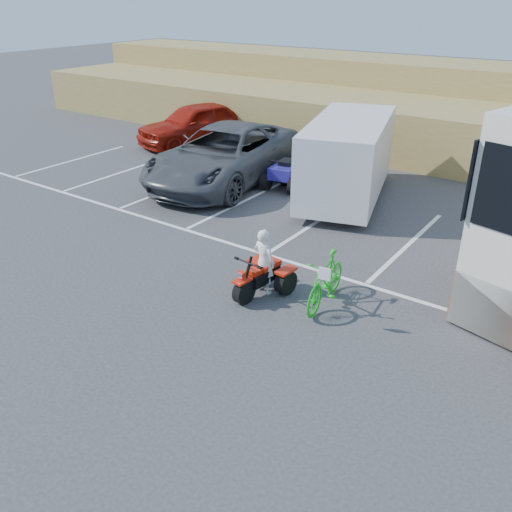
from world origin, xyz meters
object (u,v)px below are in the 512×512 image
Objects in this scene: cargo_trailer at (348,157)px; red_trike_atv at (259,294)px; rider at (264,261)px; red_car at (195,124)px; quad_atv_green at (303,181)px; quad_atv_blue at (286,187)px; grey_pickup at (224,155)px; green_dirt_bike at (326,280)px.

red_trike_atv is at bearing -95.98° from cargo_trailer.
cargo_trailer reaches higher than rider.
red_trike_atv is at bearing 90.00° from rider.
quad_atv_green is (6.38, -1.75, -0.86)m from red_car.
rider reaches higher than quad_atv_blue.
cargo_trailer is 3.50× the size of quad_atv_blue.
rider is 0.29× the size of red_car.
quad_atv_blue is 0.95× the size of quad_atv_green.
rider is at bearing 90.00° from red_trike_atv.
quad_atv_green is at bearing 71.16° from quad_atv_blue.
grey_pickup reaches higher than red_trike_atv.
red_trike_atv is 0.28× the size of red_car.
green_dirt_bike reaches higher than quad_atv_green.
green_dirt_bike is 1.08× the size of quad_atv_green.
red_car is at bearing 146.73° from cargo_trailer.
quad_atv_blue is (-2.12, -0.11, -1.34)m from cargo_trailer.
green_dirt_bike is at bearing -60.52° from quad_atv_blue.
quad_atv_blue is (-3.33, 6.18, -0.74)m from rider.
grey_pickup is 2.86m from quad_atv_green.
rider reaches higher than quad_atv_green.
green_dirt_bike is 0.37× the size of red_car.
green_dirt_bike is 0.28× the size of grey_pickup.
grey_pickup is at bearing -39.42° from rider.
quad_atv_green is (-3.16, 7.21, 0.00)m from red_trike_atv.
cargo_trailer reaches higher than quad_atv_green.
quad_atv_blue is at bearing 122.26° from green_dirt_bike.
quad_atv_blue is at bearing 123.81° from red_trike_atv.
quad_atv_blue is at bearing 10.72° from grey_pickup.
red_trike_atv is 0.83× the size of quad_atv_green.
quad_atv_green reaches higher than red_trike_atv.
quad_atv_green is at bearing 142.25° from cargo_trailer.
red_car reaches higher than green_dirt_bike.
cargo_trailer is at bearing 106.72° from red_trike_atv.
quad_atv_green is (2.22, 1.55, -0.93)m from grey_pickup.
green_dirt_bike is 8.52m from grey_pickup.
red_trike_atv is 0.25× the size of cargo_trailer.
quad_atv_green is (-3.18, 7.06, -0.74)m from rider.
red_car is at bearing 143.00° from red_trike_atv.
quad_atv_green is at bearing 117.58° from green_dirt_bike.
red_car is at bearing -36.47° from rider.
quad_atv_blue is (6.23, -2.62, -0.86)m from red_car.
rider is 0.86× the size of quad_atv_green.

